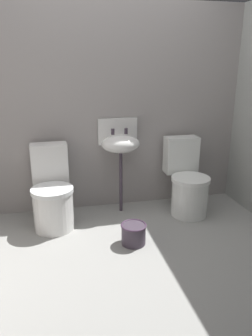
% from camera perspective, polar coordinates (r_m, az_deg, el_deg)
% --- Properties ---
extents(ground_plane, '(3.30, 2.61, 0.08)m').
position_cam_1_polar(ground_plane, '(2.79, 1.30, -16.39)').
color(ground_plane, gray).
extents(wall_back, '(3.30, 0.10, 2.14)m').
position_cam_1_polar(wall_back, '(3.46, -3.24, 10.29)').
color(wall_back, gray).
rests_on(wall_back, ground).
extents(toilet_left, '(0.41, 0.60, 0.78)m').
position_cam_1_polar(toilet_left, '(3.22, -12.95, -4.59)').
color(toilet_left, white).
rests_on(toilet_left, ground).
extents(toilet_right, '(0.40, 0.59, 0.78)m').
position_cam_1_polar(toilet_right, '(3.49, 10.78, -2.67)').
color(toilet_right, white).
rests_on(toilet_right, ground).
extents(sink, '(0.42, 0.35, 0.99)m').
position_cam_1_polar(sink, '(3.33, -1.05, 4.47)').
color(sink, '#3E3340').
rests_on(sink, ground).
extents(bucket, '(0.23, 0.23, 0.19)m').
position_cam_1_polar(bucket, '(2.91, 1.35, -11.55)').
color(bucket, '#3E3340').
rests_on(bucket, ground).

